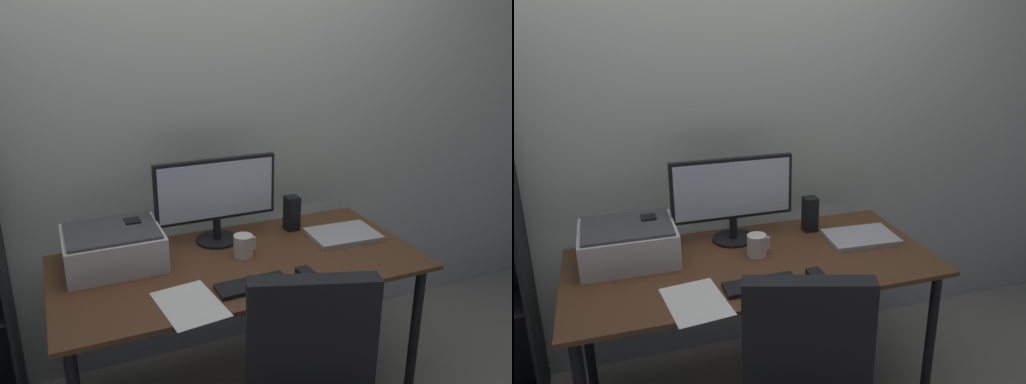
{
  "view_description": "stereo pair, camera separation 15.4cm",
  "coord_description": "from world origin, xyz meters",
  "views": [
    {
      "loc": [
        -0.71,
        -1.87,
        1.74
      ],
      "look_at": [
        0.1,
        0.04,
        1.03
      ],
      "focal_mm": 36.1,
      "sensor_mm": 36.0,
      "label": 1
    },
    {
      "loc": [
        -0.56,
        -1.92,
        1.74
      ],
      "look_at": [
        0.1,
        0.04,
        1.03
      ],
      "focal_mm": 36.1,
      "sensor_mm": 36.0,
      "label": 2
    }
  ],
  "objects": [
    {
      "name": "back_wall",
      "position": [
        0.0,
        0.54,
        1.3
      ],
      "size": [
        6.4,
        0.1,
        2.6
      ],
      "primitive_type": "cube",
      "color": "beige",
      "rests_on": "ground"
    },
    {
      "name": "desk",
      "position": [
        0.0,
        0.0,
        0.66
      ],
      "size": [
        1.57,
        0.75,
        0.74
      ],
      "color": "#56351E",
      "rests_on": "ground"
    },
    {
      "name": "monitor",
      "position": [
        -0.02,
        0.23,
        0.97
      ],
      "size": [
        0.57,
        0.2,
        0.4
      ],
      "color": "black",
      "rests_on": "desk"
    },
    {
      "name": "keyboard",
      "position": [
        -0.03,
        -0.23,
        0.75
      ],
      "size": [
        0.29,
        0.12,
        0.02
      ],
      "primitive_type": "cube",
      "rotation": [
        0.0,
        0.0,
        0.02
      ],
      "color": "black",
      "rests_on": "desk"
    },
    {
      "name": "mouse",
      "position": [
        0.19,
        -0.25,
        0.76
      ],
      "size": [
        0.06,
        0.1,
        0.03
      ],
      "primitive_type": "cube",
      "rotation": [
        0.0,
        0.0,
        0.05
      ],
      "color": "black",
      "rests_on": "desk"
    },
    {
      "name": "coffee_mug",
      "position": [
        0.03,
        0.04,
        0.79
      ],
      "size": [
        0.1,
        0.09,
        0.1
      ],
      "color": "white",
      "rests_on": "desk"
    },
    {
      "name": "laptop",
      "position": [
        0.55,
        0.05,
        0.75
      ],
      "size": [
        0.33,
        0.25,
        0.02
      ],
      "primitive_type": "cube",
      "rotation": [
        0.0,
        0.0,
        -0.05
      ],
      "color": "#B7BABC",
      "rests_on": "desk"
    },
    {
      "name": "speaker_left",
      "position": [
        -0.4,
        0.22,
        0.82
      ],
      "size": [
        0.06,
        0.07,
        0.17
      ],
      "primitive_type": "cube",
      "color": "black",
      "rests_on": "desk"
    },
    {
      "name": "speaker_right",
      "position": [
        0.36,
        0.22,
        0.82
      ],
      "size": [
        0.06,
        0.07,
        0.17
      ],
      "primitive_type": "cube",
      "color": "black",
      "rests_on": "desk"
    },
    {
      "name": "printer",
      "position": [
        -0.5,
        0.17,
        0.82
      ],
      "size": [
        0.4,
        0.34,
        0.16
      ],
      "color": "silver",
      "rests_on": "desk"
    },
    {
      "name": "paper_sheet",
      "position": [
        -0.29,
        -0.26,
        0.74
      ],
      "size": [
        0.24,
        0.32,
        0.0
      ],
      "primitive_type": "cube",
      "rotation": [
        0.0,
        0.0,
        0.12
      ],
      "color": "white",
      "rests_on": "desk"
    }
  ]
}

